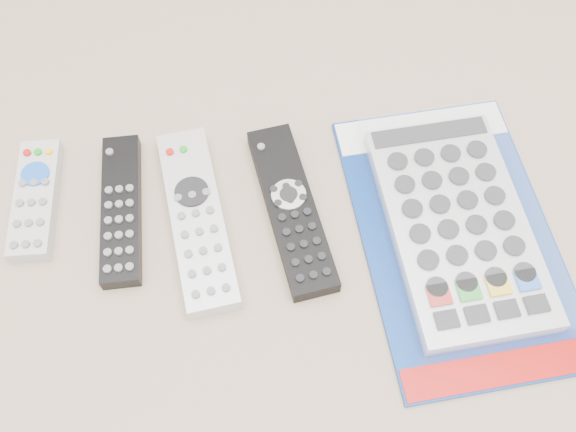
{
  "coord_description": "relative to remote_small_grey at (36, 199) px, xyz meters",
  "views": [
    {
      "loc": [
        0.02,
        -0.36,
        0.64
      ],
      "look_at": [
        0.05,
        -0.02,
        0.01
      ],
      "focal_mm": 40.0,
      "sensor_mm": 36.0,
      "label": 1
    }
  ],
  "objects": [
    {
      "name": "remote_small_grey",
      "position": [
        0.0,
        0.0,
        0.0
      ],
      "size": [
        0.05,
        0.15,
        0.02
      ],
      "rotation": [
        0.0,
        0.0,
        0.01
      ],
      "color": "#B1B1B4",
      "rests_on": "ground"
    },
    {
      "name": "remote_slim_black",
      "position": [
        0.1,
        -0.02,
        -0.0
      ],
      "size": [
        0.05,
        0.19,
        0.02
      ],
      "rotation": [
        0.0,
        0.0,
        0.05
      ],
      "color": "black",
      "rests_on": "ground"
    },
    {
      "name": "remote_silver_dvd",
      "position": [
        0.18,
        -0.04,
        0.0
      ],
      "size": [
        0.09,
        0.23,
        0.03
      ],
      "rotation": [
        0.0,
        0.0,
        0.16
      ],
      "color": "silver",
      "rests_on": "ground"
    },
    {
      "name": "remote_large_black",
      "position": [
        0.29,
        -0.03,
        0.0
      ],
      "size": [
        0.09,
        0.22,
        0.02
      ],
      "rotation": [
        0.0,
        0.0,
        0.19
      ],
      "color": "black",
      "rests_on": "ground"
    },
    {
      "name": "jumbo_remote_packaged",
      "position": [
        0.47,
        -0.07,
        0.01
      ],
      "size": [
        0.24,
        0.36,
        0.05
      ],
      "rotation": [
        0.0,
        0.0,
        0.1
      ],
      "color": "navy",
      "rests_on": "ground"
    }
  ]
}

